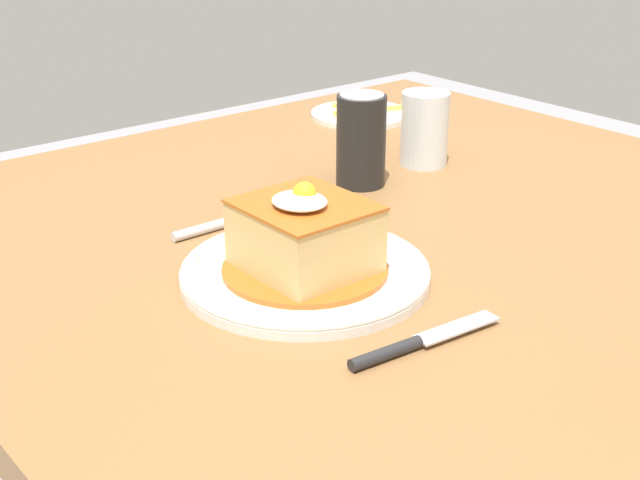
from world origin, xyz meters
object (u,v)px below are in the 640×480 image
object	(u,v)px
main_plate	(305,272)
drinking_glass	(424,134)
side_plate_fries	(361,114)
fork	(216,225)
knife	(407,346)
soda_can	(361,140)

from	to	relation	value
main_plate	drinking_glass	distance (m)	0.42
drinking_glass	side_plate_fries	size ratio (longest dim) A/B	0.62
fork	knife	size ratio (longest dim) A/B	0.85
soda_can	fork	bearing A→B (deg)	-87.33
knife	soda_can	xyz separation A→B (m)	(-0.36, 0.26, 0.06)
side_plate_fries	main_plate	bearing A→B (deg)	-47.08
fork	side_plate_fries	world-z (taller)	side_plate_fries
main_plate	drinking_glass	size ratio (longest dim) A/B	2.48
side_plate_fries	fork	bearing A→B (deg)	-60.49
soda_can	drinking_glass	size ratio (longest dim) A/B	1.18
fork	main_plate	bearing A→B (deg)	-1.06
knife	side_plate_fries	bearing A→B (deg)	141.08
soda_can	side_plate_fries	world-z (taller)	soda_can
drinking_glass	fork	bearing A→B (deg)	-87.19
fork	knife	distance (m)	0.35
knife	drinking_glass	world-z (taller)	drinking_glass
main_plate	fork	world-z (taller)	main_plate
main_plate	soda_can	xyz separation A→B (m)	(-0.18, 0.24, 0.05)
main_plate	side_plate_fries	world-z (taller)	main_plate
fork	soda_can	distance (m)	0.25
drinking_glass	main_plate	bearing A→B (deg)	-62.68
soda_can	side_plate_fries	distance (m)	0.35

